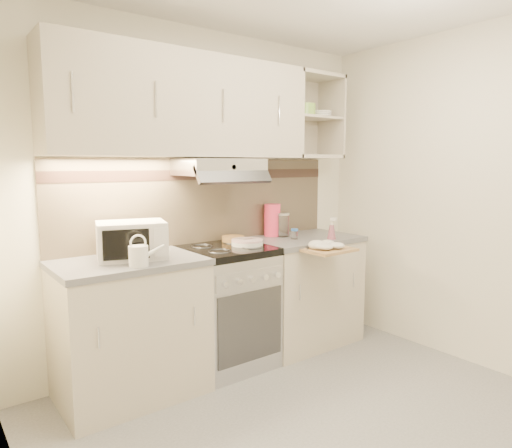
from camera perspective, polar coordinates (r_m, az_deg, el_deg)
name	(u,v)px	position (r m, az deg, el deg)	size (l,w,h in m)	color
ground	(335,431)	(2.87, 9.86, -24.14)	(3.00, 3.00, 0.00)	#98989B
room_shell	(295,142)	(2.71, 4.94, 10.13)	(3.04, 2.84, 2.52)	white
base_cabinet_left	(131,331)	(3.14, -15.41, -12.75)	(0.90, 0.60, 0.86)	beige
worktop_left	(128,263)	(3.01, -15.71, -4.68)	(0.92, 0.62, 0.04)	slate
base_cabinet_right	(302,292)	(3.90, 5.73, -8.45)	(0.90, 0.60, 0.86)	beige
worktop_right	(302,239)	(3.81, 5.82, -1.92)	(0.92, 0.62, 0.04)	slate
electric_range	(227,306)	(3.45, -3.60, -10.21)	(0.60, 0.60, 0.90)	#B7B7BC
microwave	(132,240)	(3.02, -15.29, -1.96)	(0.49, 0.41, 0.24)	silver
watering_can	(140,255)	(2.79, -14.34, -3.75)	(0.22, 0.11, 0.19)	white
plate_stack	(247,242)	(3.40, -1.10, -2.29)	(0.24, 0.24, 0.05)	white
bread_loaf	(233,239)	(3.56, -2.88, -1.86)	(0.17, 0.17, 0.04)	#B68F3F
pink_pitcher	(272,220)	(3.82, 2.06, 0.51)	(0.14, 0.14, 0.27)	#FA345C
glass_jar	(283,225)	(3.80, 3.39, -0.07)	(0.10, 0.10, 0.20)	silver
spice_jar	(294,234)	(3.69, 4.83, -1.22)	(0.06, 0.06, 0.08)	white
spray_bottle	(332,230)	(3.72, 9.44, -0.77)	(0.07, 0.07, 0.19)	pink
cutting_board	(326,249)	(3.44, 8.72, -3.15)	(0.37, 0.33, 0.02)	#A86E4C
dish_towel	(324,243)	(3.41, 8.52, -2.39)	(0.30, 0.25, 0.08)	silver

